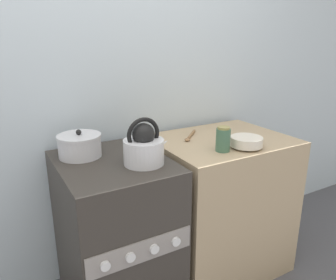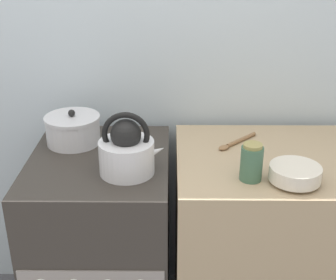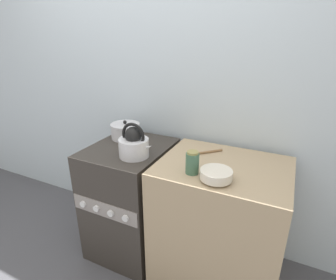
% 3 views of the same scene
% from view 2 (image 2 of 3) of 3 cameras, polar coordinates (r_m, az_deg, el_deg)
% --- Properties ---
extents(wall_back, '(7.00, 0.06, 2.50)m').
position_cam_2_polar(wall_back, '(2.04, -7.55, 12.45)').
color(wall_back, silver).
rests_on(wall_back, ground_plane).
extents(stove, '(0.53, 0.66, 0.87)m').
position_cam_2_polar(stove, '(2.03, -7.71, -13.18)').
color(stove, '#332D28').
rests_on(stove, ground_plane).
extents(counter, '(0.79, 0.63, 0.88)m').
position_cam_2_polar(counter, '(2.05, 12.34, -13.05)').
color(counter, tan).
rests_on(counter, ground_plane).
extents(kettle, '(0.24, 0.20, 0.23)m').
position_cam_2_polar(kettle, '(1.65, -5.01, -1.33)').
color(kettle, silver).
rests_on(kettle, stove).
extents(cooking_pot, '(0.22, 0.22, 0.14)m').
position_cam_2_polar(cooking_pot, '(1.93, -11.50, 1.27)').
color(cooking_pot, silver).
rests_on(cooking_pot, stove).
extents(enamel_bowl, '(0.17, 0.17, 0.06)m').
position_cam_2_polar(enamel_bowl, '(1.64, 15.22, -3.95)').
color(enamel_bowl, beige).
rests_on(enamel_bowl, counter).
extents(storage_jar, '(0.08, 0.08, 0.13)m').
position_cam_2_polar(storage_jar, '(1.61, 10.15, -2.70)').
color(storage_jar, '#3F664C').
rests_on(storage_jar, counter).
extents(wooden_spoon, '(0.18, 0.17, 0.02)m').
position_cam_2_polar(wooden_spoon, '(1.89, 8.20, -0.29)').
color(wooden_spoon, olive).
rests_on(wooden_spoon, counter).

